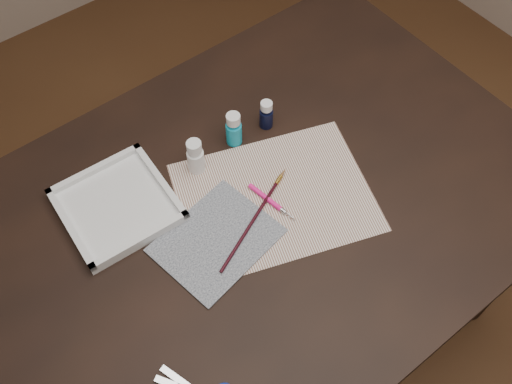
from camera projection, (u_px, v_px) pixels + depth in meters
ground at (256, 327)px, 1.85m from camera, size 3.50×3.50×0.02m
table at (256, 278)px, 1.53m from camera, size 1.30×0.90×0.75m
paper at (275, 197)px, 1.23m from camera, size 0.48×0.43×0.00m
canvas at (216, 240)px, 1.16m from camera, size 0.26×0.22×0.00m
paint_bottle_white at (195, 156)px, 1.23m from camera, size 0.04×0.04×0.09m
paint_bottle_cyan at (234, 129)px, 1.27m from camera, size 0.04×0.04×0.09m
paint_bottle_navy at (266, 114)px, 1.30m from camera, size 0.04×0.04×0.08m
paintbrush at (255, 217)px, 1.19m from camera, size 0.26×0.12×0.01m
craft_knife at (273, 203)px, 1.21m from camera, size 0.03×0.13×0.01m
palette_tray at (117, 205)px, 1.20m from camera, size 0.24×0.24×0.03m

